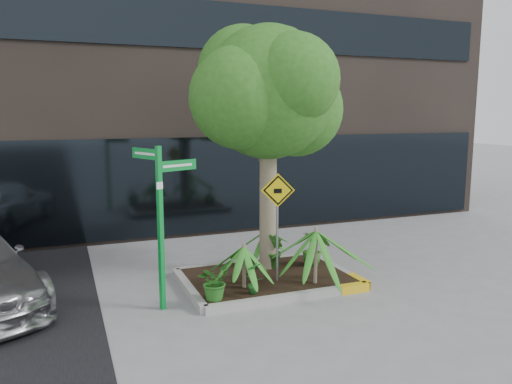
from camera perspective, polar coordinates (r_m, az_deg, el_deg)
name	(u,v)px	position (r m, az deg, el deg)	size (l,w,h in m)	color
ground	(264,289)	(9.76, 0.89, -10.98)	(80.00, 80.00, 0.00)	gray
planter	(269,278)	(10.05, 1.53, -9.77)	(3.35, 2.36, 0.15)	#9E9E99
tree	(268,93)	(10.09, 1.38, 11.26)	(3.41, 3.02, 5.11)	gray
palm_front	(316,231)	(9.41, 6.89, -4.42)	(1.22, 1.22, 1.35)	gray
palm_left	(244,247)	(9.16, -1.40, -6.27)	(0.93, 0.93, 1.03)	gray
palm_back	(266,231)	(10.79, 1.15, -4.48)	(0.81, 0.81, 0.90)	gray
shrub_a	(214,281)	(8.75, -4.79, -10.07)	(0.59, 0.59, 0.66)	#22611B
shrub_b	(312,249)	(10.65, 6.42, -6.44)	(0.40, 0.40, 0.72)	#316D20
shrub_c	(253,277)	(8.98, -0.32, -9.72)	(0.32, 0.32, 0.61)	#1D5F1F
shrub_d	(274,251)	(10.37, 2.13, -6.72)	(0.41, 0.41, 0.75)	#255C1A
street_sign_post	(161,209)	(8.54, -10.82, -1.95)	(1.03, 0.78, 2.81)	#0C8E33
cattle_sign	(278,209)	(9.40, 2.48, -1.93)	(0.61, 0.22, 2.08)	slate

